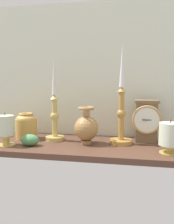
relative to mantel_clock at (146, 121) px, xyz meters
The scene contains 10 objects.
ground_plane 30.87cm from the mantel_clock, 163.41° to the right, with size 100.00×36.00×2.40cm, color #523527.
back_wall 37.26cm from the mantel_clock, 159.65° to the left, with size 120.00×2.00×65.00cm, color silver.
mantel_clock is the anchor object (origin of this frame).
candlestick_tall_left 41.61cm from the mantel_clock, behind, with size 8.67×8.67×37.58cm.
candlestick_tall_center 12.67cm from the mantel_clock, 154.14° to the right, with size 9.95×9.95×43.32cm.
brass_vase_bulbous 27.14cm from the mantel_clock, 162.13° to the right, with size 10.53×10.53×16.28cm.
brass_vase_jar 55.90cm from the mantel_clock, behind, with size 10.12×10.12×12.33cm.
pillar_candle_front 61.47cm from the mantel_clock, 163.54° to the right, with size 7.72×7.72×14.00cm.
pillar_candle_near_clock 18.57cm from the mantel_clock, 63.89° to the right, with size 8.30×8.30×12.86cm.
ivy_sprig 51.62cm from the mantel_clock, 161.71° to the right, with size 7.93×5.55×4.88cm.
Camera 1 is at (22.47, -103.29, 26.90)cm, focal length 39.50 mm.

